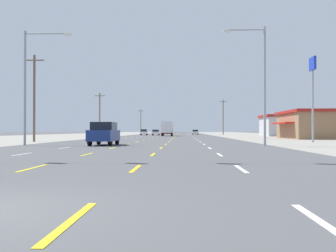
{
  "coord_description": "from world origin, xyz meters",
  "views": [
    {
      "loc": [
        3.33,
        -5.94,
        1.28
      ],
      "look_at": [
        0.79,
        60.35,
        2.02
      ],
      "focal_mm": 41.58,
      "sensor_mm": 36.0,
      "label": 1
    }
  ],
  "objects_px": {
    "suv_inner_left_nearest": "(104,133)",
    "sedan_inner_left_mid": "(156,132)",
    "sedan_far_right_far": "(195,132)",
    "streetlight_left_row_0": "(30,79)",
    "streetlight_right_row_0": "(261,78)",
    "pole_sign_right_row_1": "(313,80)",
    "box_truck_center_turn_near": "(167,128)",
    "hatchback_far_left_midfar": "(144,132)"
  },
  "relations": [
    {
      "from": "suv_inner_left_nearest",
      "to": "sedan_inner_left_mid",
      "type": "height_order",
      "value": "suv_inner_left_nearest"
    },
    {
      "from": "suv_inner_left_nearest",
      "to": "sedan_far_right_far",
      "type": "height_order",
      "value": "suv_inner_left_nearest"
    },
    {
      "from": "streetlight_left_row_0",
      "to": "streetlight_right_row_0",
      "type": "relative_size",
      "value": 0.98
    },
    {
      "from": "suv_inner_left_nearest",
      "to": "streetlight_left_row_0",
      "type": "relative_size",
      "value": 0.5
    },
    {
      "from": "pole_sign_right_row_1",
      "to": "suv_inner_left_nearest",
      "type": "bearing_deg",
      "value": -156.36
    },
    {
      "from": "streetlight_left_row_0",
      "to": "sedan_inner_left_mid",
      "type": "bearing_deg",
      "value": 84.76
    },
    {
      "from": "suv_inner_left_nearest",
      "to": "streetlight_left_row_0",
      "type": "distance_m",
      "value": 7.84
    },
    {
      "from": "pole_sign_right_row_1",
      "to": "streetlight_right_row_0",
      "type": "distance_m",
      "value": 12.16
    },
    {
      "from": "box_truck_center_turn_near",
      "to": "sedan_inner_left_mid",
      "type": "bearing_deg",
      "value": 105.61
    },
    {
      "from": "sedan_inner_left_mid",
      "to": "hatchback_far_left_midfar",
      "type": "height_order",
      "value": "hatchback_far_left_midfar"
    },
    {
      "from": "sedan_far_right_far",
      "to": "streetlight_right_row_0",
      "type": "relative_size",
      "value": 0.45
    },
    {
      "from": "streetlight_left_row_0",
      "to": "hatchback_far_left_midfar",
      "type": "bearing_deg",
      "value": 87.64
    },
    {
      "from": "pole_sign_right_row_1",
      "to": "hatchback_far_left_midfar",
      "type": "bearing_deg",
      "value": 112.08
    },
    {
      "from": "suv_inner_left_nearest",
      "to": "streetlight_left_row_0",
      "type": "height_order",
      "value": "streetlight_left_row_0"
    },
    {
      "from": "sedan_inner_left_mid",
      "to": "pole_sign_right_row_1",
      "type": "bearing_deg",
      "value": -69.98
    },
    {
      "from": "sedan_far_right_far",
      "to": "streetlight_left_row_0",
      "type": "xyz_separation_m",
      "value": [
        -16.76,
        -84.53,
        4.9
      ]
    },
    {
      "from": "suv_inner_left_nearest",
      "to": "box_truck_center_turn_near",
      "type": "bearing_deg",
      "value": 86.58
    },
    {
      "from": "box_truck_center_turn_near",
      "to": "streetlight_left_row_0",
      "type": "xyz_separation_m",
      "value": [
        -9.54,
        -54.64,
        3.82
      ]
    },
    {
      "from": "box_truck_center_turn_near",
      "to": "sedan_far_right_far",
      "type": "relative_size",
      "value": 1.6
    },
    {
      "from": "suv_inner_left_nearest",
      "to": "hatchback_far_left_midfar",
      "type": "height_order",
      "value": "suv_inner_left_nearest"
    },
    {
      "from": "sedan_inner_left_mid",
      "to": "sedan_far_right_far",
      "type": "height_order",
      "value": "same"
    },
    {
      "from": "sedan_far_right_far",
      "to": "pole_sign_right_row_1",
      "type": "height_order",
      "value": "pole_sign_right_row_1"
    },
    {
      "from": "sedan_inner_left_mid",
      "to": "streetlight_left_row_0",
      "type": "relative_size",
      "value": 0.46
    },
    {
      "from": "sedan_far_right_far",
      "to": "pole_sign_right_row_1",
      "type": "xyz_separation_m",
      "value": [
        10.24,
        -74.96,
        5.88
      ]
    },
    {
      "from": "suv_inner_left_nearest",
      "to": "sedan_inner_left_mid",
      "type": "xyz_separation_m",
      "value": [
        -0.18,
        66.34,
        -0.27
      ]
    },
    {
      "from": "suv_inner_left_nearest",
      "to": "pole_sign_right_row_1",
      "type": "distance_m",
      "value": 23.28
    },
    {
      "from": "pole_sign_right_row_1",
      "to": "streetlight_left_row_0",
      "type": "xyz_separation_m",
      "value": [
        -27.0,
        -9.58,
        -0.98
      ]
    },
    {
      "from": "box_truck_center_turn_near",
      "to": "sedan_inner_left_mid",
      "type": "relative_size",
      "value": 1.6
    },
    {
      "from": "sedan_far_right_far",
      "to": "pole_sign_right_row_1",
      "type": "distance_m",
      "value": 75.88
    },
    {
      "from": "sedan_far_right_far",
      "to": "streetlight_left_row_0",
      "type": "height_order",
      "value": "streetlight_left_row_0"
    },
    {
      "from": "suv_inner_left_nearest",
      "to": "sedan_far_right_far",
      "type": "distance_m",
      "value": 84.66
    },
    {
      "from": "suv_inner_left_nearest",
      "to": "pole_sign_right_row_1",
      "type": "height_order",
      "value": "pole_sign_right_row_1"
    },
    {
      "from": "streetlight_right_row_0",
      "to": "hatchback_far_left_midfar",
      "type": "bearing_deg",
      "value": 103.61
    },
    {
      "from": "hatchback_far_left_midfar",
      "to": "pole_sign_right_row_1",
      "type": "height_order",
      "value": "pole_sign_right_row_1"
    },
    {
      "from": "sedan_inner_left_mid",
      "to": "streetlight_left_row_0",
      "type": "distance_m",
      "value": 67.32
    },
    {
      "from": "box_truck_center_turn_near",
      "to": "hatchback_far_left_midfar",
      "type": "distance_m",
      "value": 15.99
    },
    {
      "from": "hatchback_far_left_midfar",
      "to": "box_truck_center_turn_near",
      "type": "bearing_deg",
      "value": -65.17
    },
    {
      "from": "box_truck_center_turn_near",
      "to": "streetlight_right_row_0",
      "type": "height_order",
      "value": "streetlight_right_row_0"
    },
    {
      "from": "sedan_far_right_far",
      "to": "box_truck_center_turn_near",
      "type": "bearing_deg",
      "value": -103.58
    },
    {
      "from": "streetlight_left_row_0",
      "to": "suv_inner_left_nearest",
      "type": "bearing_deg",
      "value": 4.69
    },
    {
      "from": "pole_sign_right_row_1",
      "to": "streetlight_left_row_0",
      "type": "relative_size",
      "value": 0.93
    },
    {
      "from": "streetlight_left_row_0",
      "to": "streetlight_right_row_0",
      "type": "xyz_separation_m",
      "value": [
        19.57,
        0.0,
        0.02
      ]
    }
  ]
}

